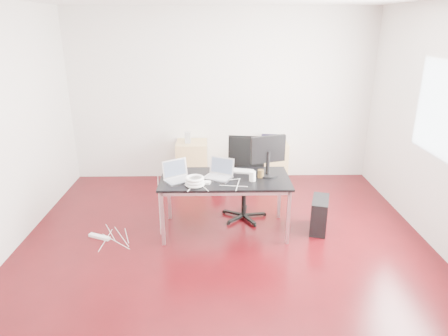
{
  "coord_description": "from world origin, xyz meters",
  "views": [
    {
      "loc": [
        -0.09,
        -4.09,
        2.53
      ],
      "look_at": [
        0.0,
        0.55,
        0.85
      ],
      "focal_mm": 32.0,
      "sensor_mm": 36.0,
      "label": 1
    }
  ],
  "objects_px": {
    "filing_cabinet_left": "(192,162)",
    "desk": "(225,182)",
    "filing_cabinet_right": "(271,162)",
    "office_chair": "(245,175)",
    "pc_tower": "(319,215)"
  },
  "relations": [
    {
      "from": "filing_cabinet_left",
      "to": "desk",
      "type": "bearing_deg",
      "value": -73.32
    },
    {
      "from": "desk",
      "to": "filing_cabinet_right",
      "type": "relative_size",
      "value": 2.29
    },
    {
      "from": "office_chair",
      "to": "filing_cabinet_right",
      "type": "height_order",
      "value": "office_chair"
    },
    {
      "from": "filing_cabinet_left",
      "to": "office_chair",
      "type": "bearing_deg",
      "value": -58.16
    },
    {
      "from": "filing_cabinet_left",
      "to": "pc_tower",
      "type": "bearing_deg",
      "value": -45.07
    },
    {
      "from": "filing_cabinet_right",
      "to": "filing_cabinet_left",
      "type": "bearing_deg",
      "value": 180.0
    },
    {
      "from": "filing_cabinet_left",
      "to": "pc_tower",
      "type": "relative_size",
      "value": 1.56
    },
    {
      "from": "filing_cabinet_left",
      "to": "filing_cabinet_right",
      "type": "relative_size",
      "value": 1.0
    },
    {
      "from": "office_chair",
      "to": "pc_tower",
      "type": "relative_size",
      "value": 2.4
    },
    {
      "from": "office_chair",
      "to": "filing_cabinet_right",
      "type": "xyz_separation_m",
      "value": [
        0.53,
        1.27,
        -0.26
      ]
    },
    {
      "from": "pc_tower",
      "to": "desk",
      "type": "bearing_deg",
      "value": -164.09
    },
    {
      "from": "desk",
      "to": "office_chair",
      "type": "height_order",
      "value": "office_chair"
    },
    {
      "from": "office_chair",
      "to": "filing_cabinet_left",
      "type": "height_order",
      "value": "office_chair"
    },
    {
      "from": "filing_cabinet_left",
      "to": "filing_cabinet_right",
      "type": "xyz_separation_m",
      "value": [
        1.33,
        0.0,
        0.0
      ]
    },
    {
      "from": "office_chair",
      "to": "filing_cabinet_left",
      "type": "bearing_deg",
      "value": 131.46
    }
  ]
}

